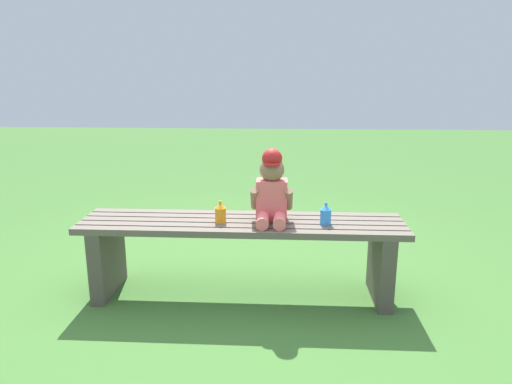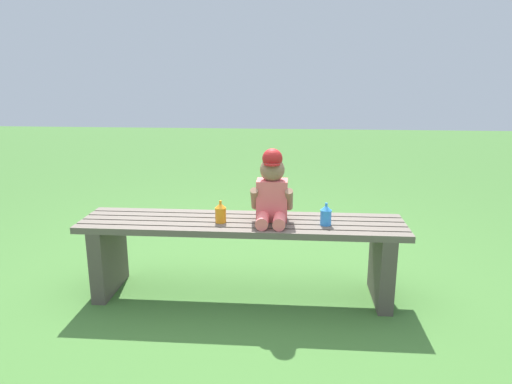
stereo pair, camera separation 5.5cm
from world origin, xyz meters
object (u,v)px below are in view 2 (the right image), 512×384
child_figure (272,190)px  sippy_cup_left (221,212)px  sippy_cup_right (326,215)px  park_bench (242,244)px

child_figure → sippy_cup_left: size_ratio=3.26×
child_figure → sippy_cup_right: 0.32m
park_bench → child_figure: bearing=4.0°
sippy_cup_right → sippy_cup_left: bearing=180.0°
park_bench → sippy_cup_left: 0.23m
park_bench → sippy_cup_right: bearing=-4.9°
sippy_cup_left → sippy_cup_right: 0.58m
child_figure → park_bench: bearing=-176.0°
child_figure → sippy_cup_right: bearing=-9.8°
sippy_cup_right → park_bench: bearing=175.1°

